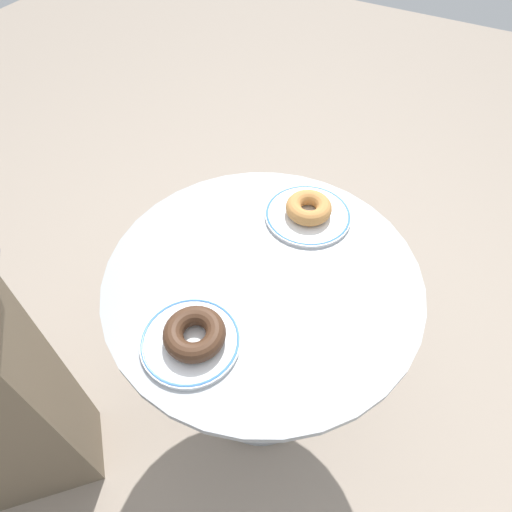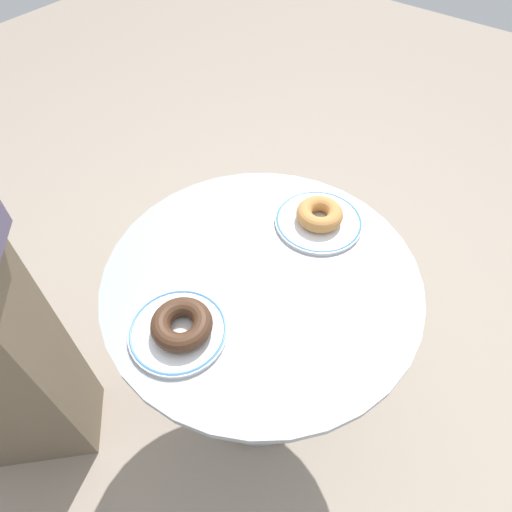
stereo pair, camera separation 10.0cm
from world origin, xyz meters
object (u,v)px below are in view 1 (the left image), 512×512
plate_left (191,341)px  donut_old_fashioned (309,208)px  plate_right (308,215)px  donut_chocolate (194,334)px  cafe_table (262,319)px

plate_left → donut_old_fashioned: donut_old_fashioned is taller
plate_right → donut_old_fashioned: 0.03m
plate_right → donut_chocolate: size_ratio=1.74×
plate_left → donut_old_fashioned: bearing=-7.6°
plate_left → plate_right: bearing=-7.6°
donut_chocolate → cafe_table: bearing=-10.4°
cafe_table → donut_chocolate: (-0.22, 0.04, 0.22)m
plate_left → plate_right: same height
cafe_table → plate_right: 0.30m
plate_left → donut_old_fashioned: (0.45, -0.06, 0.03)m
donut_chocolate → plate_left: bearing=130.5°
plate_right → donut_chocolate: bearing=173.3°
donut_chocolate → donut_old_fashioned: (0.44, -0.05, -0.00)m
cafe_table → donut_old_fashioned: (0.22, -0.01, 0.22)m
cafe_table → plate_left: plate_left is taller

